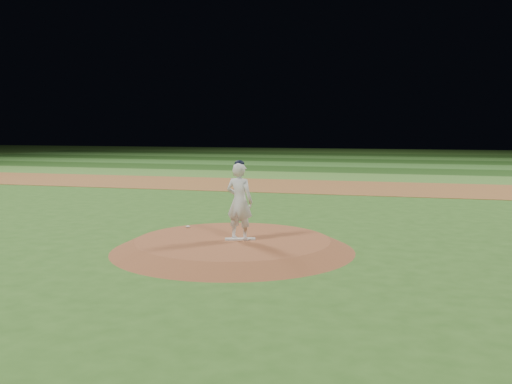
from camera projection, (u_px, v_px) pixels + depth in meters
The scene contains 12 objects.
ground at pixel (233, 250), 12.94m from camera, with size 120.00×120.00×0.00m, color #305E1E.
infield_dirt_band at pixel (324, 187), 26.36m from camera, with size 70.00×6.00×0.02m, color brown.
outfield_stripe_0 at pixel (338, 177), 31.63m from camera, with size 70.00×5.00×0.02m, color #44782B.
outfield_stripe_1 at pixel (348, 170), 36.43m from camera, with size 70.00×5.00×0.02m, color #1F4516.
outfield_stripe_2 at pixel (355, 165), 41.22m from camera, with size 70.00×5.00×0.02m, color #377129.
outfield_stripe_3 at pixel (361, 161), 46.01m from camera, with size 70.00×5.00×0.02m, color #1F4516.
outfield_stripe_4 at pixel (366, 158), 50.81m from camera, with size 70.00×5.00×0.02m, color #377028.
outfield_stripe_5 at pixel (370, 155), 55.60m from camera, with size 70.00×5.00×0.02m, color #204716.
pitchers_mound at pixel (233, 244), 12.93m from camera, with size 5.50×5.50×0.25m, color brown.
pitching_rubber at pixel (240, 239), 12.83m from camera, with size 0.68×0.17×0.03m, color silver.
rosin_bag at pixel (188, 227), 14.33m from camera, with size 0.11×0.11×0.06m, color silver.
pitcher_on_mound at pixel (240, 201), 12.73m from camera, with size 0.71×0.54×1.79m.
Camera 1 is at (3.83, -12.12, 2.79)m, focal length 40.00 mm.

